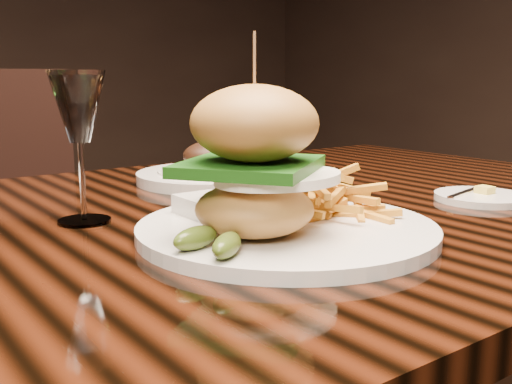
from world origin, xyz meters
TOP-DOWN VIEW (x-y plane):
  - dining_table at (0.00, 0.00)m, footprint 1.60×0.90m
  - burger_plate at (0.02, -0.16)m, footprint 0.34×0.34m
  - side_saucer at (0.39, -0.17)m, footprint 0.13×0.13m
  - ramekin at (-0.00, -0.07)m, footprint 0.09×0.09m
  - wine_glass at (-0.13, 0.05)m, footprint 0.07×0.07m
  - far_dish at (0.16, 0.20)m, footprint 0.26×0.26m

SIDE VIEW (x-z plane):
  - dining_table at x=0.00m, z-range 0.30..1.05m
  - side_saucer at x=0.39m, z-range 0.75..0.77m
  - far_dish at x=0.16m, z-range 0.72..0.81m
  - ramekin at x=0.00m, z-range 0.75..0.79m
  - burger_plate at x=0.02m, z-range 0.69..0.92m
  - wine_glass at x=-0.13m, z-range 0.79..0.98m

